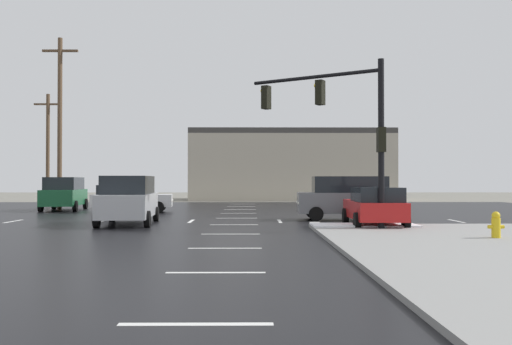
% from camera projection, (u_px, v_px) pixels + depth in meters
% --- Properties ---
extents(ground_plane, '(120.00, 120.00, 0.00)m').
position_uv_depth(ground_plane, '(235.00, 222.00, 25.16)').
color(ground_plane, slate).
extents(road_asphalt, '(44.00, 44.00, 0.02)m').
position_uv_depth(road_asphalt, '(235.00, 221.00, 25.16)').
color(road_asphalt, black).
rests_on(road_asphalt, ground_plane).
extents(snow_strip_curbside, '(4.00, 1.60, 0.06)m').
position_uv_depth(snow_strip_curbside, '(364.00, 225.00, 21.21)').
color(snow_strip_curbside, white).
rests_on(snow_strip_curbside, sidewalk_corner).
extents(lane_markings, '(36.15, 36.15, 0.01)m').
position_uv_depth(lane_markings, '(263.00, 224.00, 23.79)').
color(lane_markings, silver).
rests_on(lane_markings, road_asphalt).
extents(traffic_signal_mast, '(4.73, 3.12, 6.14)m').
position_uv_depth(traffic_signal_mast, '(343.00, 117.00, 21.00)').
color(traffic_signal_mast, black).
rests_on(traffic_signal_mast, sidewalk_corner).
extents(fire_hydrant, '(0.48, 0.26, 0.79)m').
position_uv_depth(fire_hydrant, '(496.00, 225.00, 16.78)').
color(fire_hydrant, gold).
rests_on(fire_hydrant, sidewalk_corner).
extents(strip_building_background, '(18.89, 8.00, 6.61)m').
position_uv_depth(strip_building_background, '(290.00, 165.00, 53.96)').
color(strip_building_background, '#BCB29E').
rests_on(strip_building_background, ground_plane).
extents(suv_silver, '(2.42, 4.93, 2.03)m').
position_uv_depth(suv_silver, '(129.00, 199.00, 23.39)').
color(suv_silver, '#B7BABF').
rests_on(suv_silver, road_asphalt).
extents(suv_green, '(2.59, 4.99, 2.03)m').
position_uv_depth(suv_green, '(64.00, 193.00, 34.24)').
color(suv_green, '#195933').
rests_on(suv_green, road_asphalt).
extents(sedan_red, '(2.12, 4.58, 1.58)m').
position_uv_depth(sedan_red, '(374.00, 206.00, 21.98)').
color(sedan_red, '#B21919').
rests_on(sedan_red, road_asphalt).
extents(suv_grey, '(4.88, 2.28, 2.03)m').
position_uv_depth(suv_grey, '(349.00, 197.00, 26.06)').
color(suv_grey, slate).
rests_on(suv_grey, road_asphalt).
extents(sedan_white, '(4.66, 2.37, 1.58)m').
position_uv_depth(sedan_white, '(129.00, 198.00, 32.04)').
color(sedan_white, white).
rests_on(sedan_white, road_asphalt).
extents(utility_pole_far, '(2.20, 0.28, 10.69)m').
position_uv_depth(utility_pole_far, '(60.00, 120.00, 34.50)').
color(utility_pole_far, brown).
rests_on(utility_pole_far, ground_plane).
extents(utility_pole_distant, '(2.20, 0.28, 8.66)m').
position_uv_depth(utility_pole_distant, '(48.00, 146.00, 43.92)').
color(utility_pole_distant, brown).
rests_on(utility_pole_distant, ground_plane).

